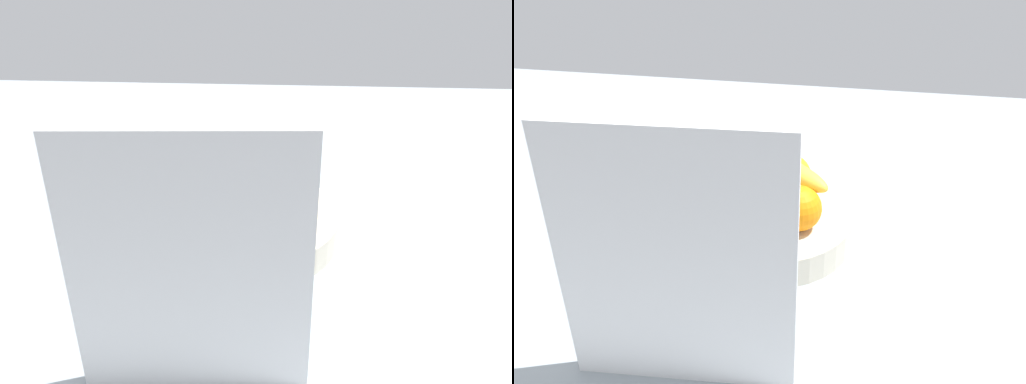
% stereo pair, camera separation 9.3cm
% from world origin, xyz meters
% --- Properties ---
extents(ground_plane, '(1.80, 1.40, 0.03)m').
position_xyz_m(ground_plane, '(0.00, 0.00, -0.01)').
color(ground_plane, gray).
extents(fruit_bowl, '(0.27, 0.27, 0.05)m').
position_xyz_m(fruit_bowl, '(0.00, -0.02, 0.03)').
color(fruit_bowl, beige).
rests_on(fruit_bowl, ground_plane).
extents(orange_front_left, '(0.07, 0.07, 0.07)m').
position_xyz_m(orange_front_left, '(0.05, -0.00, 0.09)').
color(orange_front_left, orange).
rests_on(orange_front_left, fruit_bowl).
extents(orange_front_right, '(0.07, 0.07, 0.07)m').
position_xyz_m(orange_front_right, '(-0.05, 0.02, 0.09)').
color(orange_front_right, orange).
rests_on(orange_front_right, fruit_bowl).
extents(orange_center, '(0.07, 0.07, 0.07)m').
position_xyz_m(orange_center, '(-0.02, -0.08, 0.09)').
color(orange_center, orange).
rests_on(orange_center, fruit_bowl).
extents(banana_bunch, '(0.16, 0.17, 0.08)m').
position_xyz_m(banana_bunch, '(-0.03, -0.05, 0.09)').
color(banana_bunch, yellow).
rests_on(banana_bunch, fruit_bowl).
extents(cutting_board, '(0.28, 0.03, 0.36)m').
position_xyz_m(cutting_board, '(0.06, 0.30, 0.18)').
color(cutting_board, silver).
rests_on(cutting_board, ground_plane).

